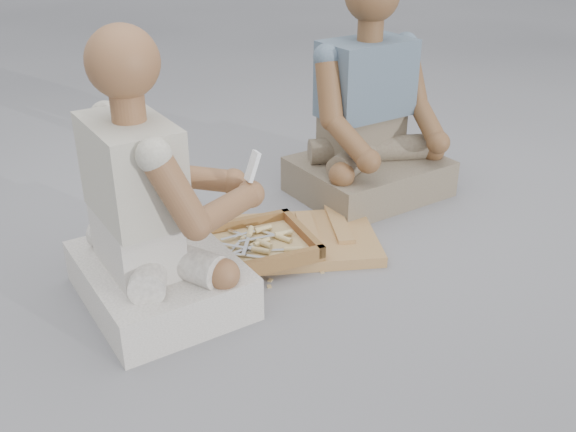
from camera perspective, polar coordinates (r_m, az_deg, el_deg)
name	(u,v)px	position (r m, az deg, el deg)	size (l,w,h in m)	color
ground	(320,310)	(2.23, 2.86, -8.31)	(60.00, 60.00, 0.00)	gray
carved_panel	(294,240)	(2.60, 0.52, -2.18)	(0.66, 0.44, 0.04)	olive
tool_tray	(252,246)	(2.48, -3.20, -2.71)	(0.47, 0.38, 0.06)	brown
chisel_0	(255,250)	(2.43, -2.92, -2.99)	(0.17, 0.17, 0.02)	silver
chisel_1	(260,242)	(2.48, -2.53, -2.31)	(0.11, 0.21, 0.02)	silver
chisel_2	(278,234)	(2.52, -0.87, -1.65)	(0.22, 0.04, 0.02)	silver
chisel_3	(243,239)	(2.52, -4.03, -2.06)	(0.18, 0.15, 0.02)	silver
chisel_4	(279,237)	(2.51, -0.78, -1.88)	(0.12, 0.20, 0.02)	silver
chisel_5	(287,250)	(2.44, -0.07, -3.00)	(0.21, 0.10, 0.02)	silver
chisel_6	(273,259)	(2.38, -1.37, -3.82)	(0.18, 0.15, 0.02)	silver
chisel_7	(249,235)	(2.52, -3.45, -1.66)	(0.13, 0.20, 0.02)	silver
chisel_8	(252,246)	(2.47, -3.19, -2.68)	(0.21, 0.10, 0.02)	silver
chisel_9	(258,230)	(2.56, -2.66, -1.26)	(0.22, 0.03, 0.02)	silver
chisel_10	(257,244)	(2.47, -2.76, -2.52)	(0.22, 0.07, 0.02)	silver
wood_chip_0	(270,280)	(2.38, -1.58, -5.74)	(0.02, 0.01, 0.00)	tan
wood_chip_1	(322,272)	(2.43, 3.05, -4.99)	(0.02, 0.01, 0.00)	tan
wood_chip_2	(210,289)	(2.35, -6.97, -6.48)	(0.02, 0.01, 0.00)	tan
wood_chip_3	(221,244)	(2.63, -6.02, -2.47)	(0.02, 0.01, 0.00)	tan
wood_chip_4	(205,291)	(2.34, -7.40, -6.66)	(0.02, 0.01, 0.00)	tan
wood_chip_5	(148,241)	(2.70, -12.30, -2.20)	(0.02, 0.01, 0.00)	tan
wood_chip_6	(297,225)	(2.76, 0.78, -0.82)	(0.02, 0.01, 0.00)	tan
wood_chip_7	(269,286)	(2.35, -1.68, -6.28)	(0.02, 0.01, 0.00)	tan
wood_chip_8	(252,222)	(2.80, -3.25, -0.50)	(0.02, 0.01, 0.00)	tan
wood_chip_9	(223,253)	(2.57, -5.80, -3.27)	(0.02, 0.01, 0.00)	tan
wood_chip_10	(238,277)	(2.41, -4.50, -5.41)	(0.02, 0.01, 0.00)	tan
wood_chip_11	(234,305)	(2.25, -4.79, -7.91)	(0.02, 0.01, 0.00)	tan
wood_chip_12	(278,223)	(2.78, -0.90, -0.59)	(0.02, 0.01, 0.00)	tan
craftsman	(152,217)	(2.17, -12.03, -0.07)	(0.67, 0.66, 0.95)	silver
companion	(369,124)	(2.98, 7.25, 8.13)	(0.72, 0.60, 1.02)	#766B55
mobile_phone	(253,166)	(2.19, -3.17, 4.46)	(0.05, 0.04, 0.10)	white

